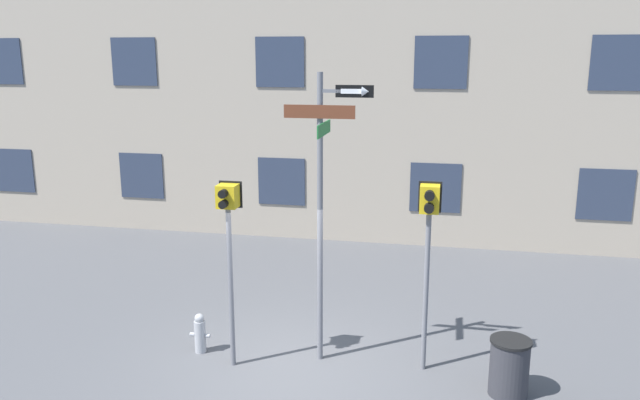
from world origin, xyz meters
name	(u,v)px	position (x,y,z in m)	size (l,w,h in m)	color
ground_plane	(291,370)	(0.00, 0.00, 0.00)	(60.00, 60.00, 0.00)	#515154
street_sign_pole	(324,194)	(0.43, 0.48, 2.75)	(1.33, 0.93, 4.56)	slate
pedestrian_signal_left	(229,227)	(-0.94, 0.00, 2.27)	(0.36, 0.40, 2.95)	slate
pedestrian_signal_right	(429,227)	(2.02, 0.47, 2.30)	(0.35, 0.40, 2.97)	slate
fire_hydrant	(200,333)	(-1.62, 0.31, 0.33)	(0.35, 0.19, 0.68)	#A5A5A8
trash_bin	(509,367)	(3.25, -0.04, 0.43)	(0.59, 0.59, 0.86)	#333338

